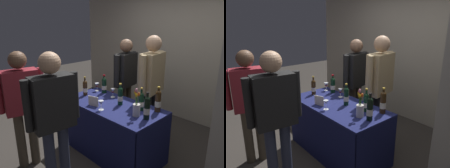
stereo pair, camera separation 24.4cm
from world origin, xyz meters
The scene contains 18 objects.
ground_plane centered at (0.00, 0.00, 0.00)m, with size 12.00×12.00×0.00m, color #38332D.
back_partition centered at (0.00, 1.88, 1.55)m, with size 5.38×0.12×3.09m, color #B2A893.
tasting_table centered at (0.00, 0.00, 0.53)m, with size 1.49×0.73×0.78m.
featured_wine_bottle centered at (-0.44, 0.26, 0.91)m, with size 0.08×0.08×0.30m.
display_bottle_0 centered at (-0.57, -0.03, 0.90)m, with size 0.07×0.07×0.30m.
display_bottle_1 centered at (0.09, 0.07, 0.91)m, with size 0.07×0.07×0.31m.
display_bottle_2 centered at (0.59, 0.26, 0.93)m, with size 0.08×0.08×0.34m.
display_bottle_3 centered at (0.41, 0.13, 0.91)m, with size 0.07×0.07×0.31m.
display_bottle_4 centered at (0.63, -0.03, 0.93)m, with size 0.08×0.08×0.34m.
wine_glass_near_vendor centered at (-0.20, 0.21, 0.87)m, with size 0.07×0.07×0.14m.
wine_glass_mid centered at (-0.60, 0.24, 0.88)m, with size 0.07×0.07×0.13m.
wine_glass_near_taster centered at (0.04, -0.24, 0.87)m, with size 0.07×0.07×0.13m.
flower_vase centered at (0.48, -0.05, 0.90)m, with size 0.09×0.09×0.37m.
brochure_stand centered at (-0.14, -0.23, 0.85)m, with size 0.16×0.01×0.14m, color silver.
vendor_presenter centered at (-0.40, 0.73, 0.97)m, with size 0.27×0.59×1.61m.
vendor_assistant centered at (0.21, 0.64, 1.04)m, with size 0.28×0.62×1.72m.
taster_foreground_right centered at (0.11, -0.97, 0.99)m, with size 0.26×0.60×1.64m.
taster_foreground_left centered at (-0.59, -1.01, 0.94)m, with size 0.29×0.57×1.58m.
Camera 2 is at (2.21, -1.84, 1.96)m, focal length 35.04 mm.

